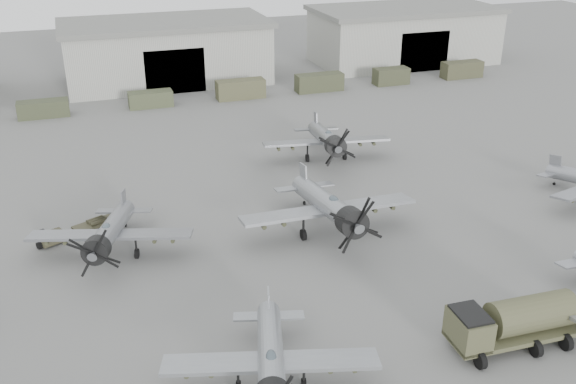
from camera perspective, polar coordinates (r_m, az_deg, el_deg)
name	(u,v)px	position (r m, az deg, el deg)	size (l,w,h in m)	color
ground	(327,324)	(41.14, 3.49, -11.66)	(220.00, 220.00, 0.00)	slate
hangar_center	(166,51)	(95.50, -10.76, 12.21)	(29.00, 14.80, 8.70)	#AAA99F
hangar_right	(404,34)	(107.45, 10.25, 13.62)	(29.00, 14.80, 8.70)	#AAA99F
support_truck_2	(43,109)	(83.94, -20.92, 6.92)	(6.00, 2.20, 2.02)	#393E28
support_truck_3	(151,99)	(84.30, -12.11, 8.08)	(5.51, 2.20, 2.01)	#40472E
support_truck_4	(241,89)	(86.28, -4.24, 9.11)	(6.43, 2.20, 2.49)	#4A4A30
support_truck_5	(319,82)	(89.63, 2.80, 9.71)	(6.58, 2.20, 2.39)	#3A3E28
support_truck_6	(391,76)	(94.10, 9.15, 10.13)	(4.99, 2.20, 2.33)	#383B27
support_truck_7	(462,70)	(99.94, 15.20, 10.46)	(6.09, 2.20, 2.39)	#3E3E29
aircraft_near_1	(271,361)	(34.96, -1.53, -14.80)	(11.75, 10.58, 4.69)	#919599
aircraft_mid_1	(109,233)	(48.47, -15.62, -3.52)	(12.01, 10.81, 4.80)	gray
aircraft_mid_2	(330,207)	(49.75, 3.77, -1.34)	(14.02, 12.62, 5.64)	gray
aircraft_far_1	(327,139)	(64.55, 3.47, 4.72)	(12.96, 11.66, 5.14)	gray
fuel_tanker	(513,320)	(40.63, 19.40, -10.69)	(8.12, 3.47, 3.10)	#494930
tug_trailer	(70,232)	(53.20, -18.85, -3.38)	(6.54, 3.92, 1.34)	#3B3826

